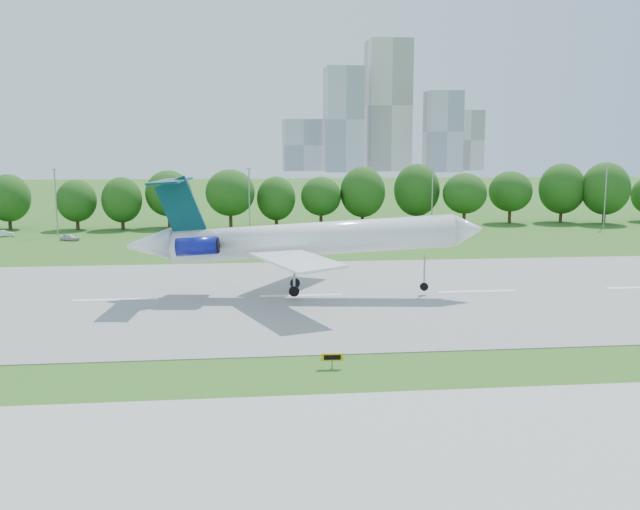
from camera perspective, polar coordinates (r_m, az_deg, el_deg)
The scene contains 9 objects.
ground at distance 56.03m, azimuth -20.36°, elevation -8.94°, with size 600.00×600.00×0.00m, color #2C5B18.
runway at distance 79.68m, azimuth -16.03°, elevation -3.48°, with size 400.00×45.00×0.08m, color gray.
tree_line at distance 144.75m, azimuth -11.68°, elevation 4.55°, with size 288.40×8.40×10.40m.
light_poles at distance 135.09m, azimuth -13.14°, elevation 4.27°, with size 175.90×0.25×12.19m.
skyline at distance 450.91m, azimuth 4.92°, elevation 10.59°, with size 127.00×52.00×80.00m.
airliner at distance 77.78m, azimuth -1.99°, elevation 1.33°, with size 39.25×28.42×12.83m.
taxi_sign_right at distance 53.64m, azimuth 0.97°, elevation -8.19°, with size 1.69×0.29×1.18m.
service_vehicle_a at distance 141.20m, azimuth -23.96°, elevation 1.58°, with size 1.20×3.45×1.14m, color silver.
service_vehicle_b at distance 131.23m, azimuth -19.40°, elevation 1.35°, with size 1.39×3.47×1.18m, color beige.
Camera 1 is at (13.74, -51.72, 16.59)m, focal length 40.00 mm.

